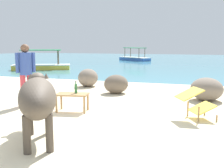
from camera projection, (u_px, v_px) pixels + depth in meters
name	position (u px, v px, depth m)	size (l,w,h in m)	color
sand_beach	(63.00, 137.00, 4.80)	(18.00, 14.00, 0.04)	beige
water_surface	(175.00, 62.00, 25.49)	(60.00, 36.00, 0.03)	teal
cow	(38.00, 97.00, 4.43)	(1.43, 1.93, 1.14)	#4C4238
low_bench_table	(72.00, 97.00, 6.51)	(0.82, 0.56, 0.44)	#A37A4C
bottle	(76.00, 88.00, 6.52)	(0.07, 0.07, 0.30)	#2D6B38
deck_chair_near	(196.00, 102.00, 5.84)	(0.92, 0.82, 0.68)	#A37A4C
person_standing	(26.00, 70.00, 7.09)	(0.38, 0.39, 1.62)	#CC3D47
shore_rock_large	(116.00, 84.00, 8.93)	(0.81, 0.74, 0.62)	#6B5B4C
shore_rock_medium	(88.00, 78.00, 10.36)	(0.91, 0.73, 0.68)	gray
shore_rock_small	(207.00, 89.00, 7.78)	(0.99, 0.92, 0.66)	gray
boat_blue	(135.00, 58.00, 27.16)	(3.66, 3.08, 1.29)	#3866B7
boat_yellow	(41.00, 65.00, 17.55)	(3.81, 2.65, 1.29)	gold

